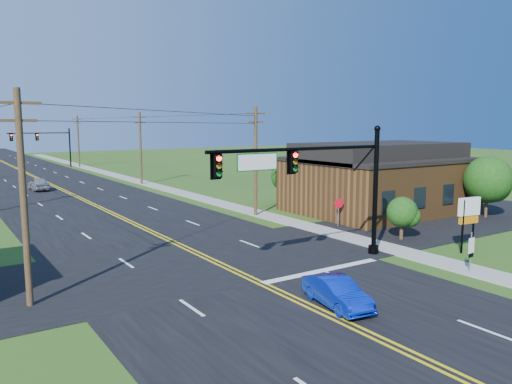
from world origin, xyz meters
TOP-DOWN VIEW (x-y plane):
  - ground at (0.00, 0.00)m, footprint 260.00×260.00m
  - road_main at (0.00, 50.00)m, footprint 16.00×220.00m
  - road_cross at (0.00, 12.00)m, footprint 70.00×10.00m
  - sidewalk at (10.50, 40.00)m, footprint 2.00×160.00m
  - signal_mast_main at (4.34, 8.00)m, footprint 11.30×0.60m
  - signal_mast_far at (4.44, 80.00)m, footprint 10.98×0.60m
  - brick_building at (20.00, 18.00)m, footprint 14.20×11.20m
  - utility_pole_left_a at (-9.50, 10.00)m, footprint 1.80×0.28m
  - utility_pole_right_a at (9.80, 22.00)m, footprint 1.80×0.28m
  - utility_pole_right_b at (9.80, 48.00)m, footprint 1.80×0.28m
  - utility_pole_right_c at (9.80, 78.00)m, footprint 1.80×0.28m
  - tree_right_front at (25.00, 11.00)m, footprint 3.80×3.80m
  - tree_right_back at (16.00, 26.00)m, footprint 3.00×3.00m
  - shrub_corner at (13.00, 9.50)m, footprint 2.00×2.00m
  - blue_car at (1.09, 2.80)m, footprint 1.88×3.87m
  - distant_car at (-2.16, 48.78)m, footprint 1.88×4.43m
  - route_sign at (10.13, 2.63)m, footprint 0.53×0.10m
  - stop_sign at (12.47, 14.93)m, footprint 0.72×0.31m
  - pylon_sign at (13.79, 5.24)m, footprint 1.61×0.44m

SIDE VIEW (x-z plane):
  - ground at x=0.00m, z-range 0.00..0.00m
  - road_main at x=0.00m, z-range 0.00..0.04m
  - road_cross at x=0.00m, z-range 0.00..0.04m
  - sidewalk at x=10.50m, z-range 0.00..0.08m
  - blue_car at x=1.09m, z-range 0.00..1.22m
  - distant_car at x=-2.16m, z-range 0.00..1.49m
  - route_sign at x=10.13m, z-range 0.17..2.29m
  - stop_sign at x=12.47m, z-range 0.47..2.61m
  - shrub_corner at x=13.00m, z-range 0.42..3.28m
  - brick_building at x=20.00m, z-range 0.00..4.70m
  - pylon_sign at x=13.79m, z-range 0.75..4.03m
  - tree_right_back at x=16.00m, z-range 0.55..4.65m
  - tree_right_front at x=25.00m, z-range 0.60..5.60m
  - signal_mast_far at x=4.44m, z-range 0.81..8.29m
  - utility_pole_left_a at x=-9.50m, z-range 0.22..9.22m
  - utility_pole_right_a at x=9.80m, z-range 0.22..9.22m
  - utility_pole_right_b at x=9.80m, z-range 0.22..9.22m
  - utility_pole_right_c at x=9.80m, z-range 0.22..9.22m
  - signal_mast_main at x=4.34m, z-range 1.01..8.49m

